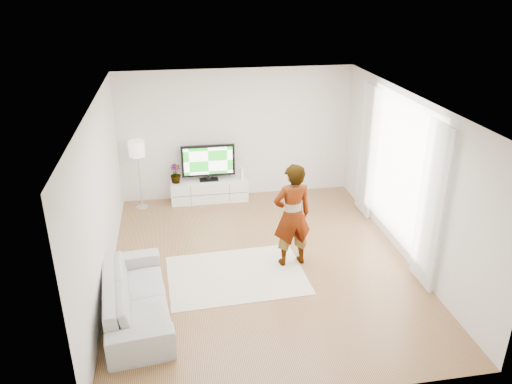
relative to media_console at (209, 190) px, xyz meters
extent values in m
plane|color=#AA7D4D|center=(0.65, -2.76, -0.23)|extent=(6.00, 6.00, 0.00)
plane|color=white|center=(0.65, -2.76, 2.57)|extent=(6.00, 6.00, 0.00)
cube|color=silver|center=(-1.85, -2.76, 1.17)|extent=(0.02, 6.00, 2.80)
cube|color=silver|center=(3.15, -2.76, 1.17)|extent=(0.02, 6.00, 2.80)
cube|color=silver|center=(0.65, 0.24, 1.17)|extent=(5.00, 0.02, 2.80)
cube|color=silver|center=(0.65, -5.76, 1.17)|extent=(5.00, 0.02, 2.80)
cube|color=white|center=(3.13, -2.46, 1.22)|extent=(0.01, 2.60, 2.50)
cube|color=white|center=(3.05, -3.76, 1.12)|extent=(0.04, 0.70, 2.60)
cube|color=white|center=(3.05, -1.16, 1.12)|extent=(0.04, 0.70, 2.60)
cube|color=white|center=(0.00, 0.00, 0.00)|extent=(1.65, 0.47, 0.47)
cube|color=black|center=(0.00, -0.24, 0.00)|extent=(1.60, 0.00, 0.01)
cube|color=black|center=(-0.41, -0.24, 0.00)|extent=(0.01, 0.00, 0.41)
cube|color=black|center=(0.41, -0.24, 0.00)|extent=(0.01, 0.00, 0.41)
cube|color=black|center=(0.00, 0.03, 0.24)|extent=(0.41, 0.22, 0.02)
cube|color=black|center=(0.00, 0.03, 0.29)|extent=(0.08, 0.05, 0.08)
cube|color=black|center=(0.00, 0.03, 0.68)|extent=(1.14, 0.06, 0.69)
cube|color=#18991A|center=(0.00, -0.01, 0.68)|extent=(1.04, 0.01, 0.59)
cube|color=white|center=(0.72, 0.00, 0.36)|extent=(0.06, 0.18, 0.24)
cube|color=#4CB2FF|center=(0.72, -0.09, 0.38)|extent=(0.01, 0.00, 0.13)
imported|color=#3F7238|center=(-0.70, 0.00, 0.44)|extent=(0.30, 0.30, 0.41)
cube|color=beige|center=(0.18, -3.05, -0.23)|extent=(2.29, 1.70, 0.01)
imported|color=#334772|center=(1.15, -2.83, 0.68)|extent=(0.71, 0.52, 1.80)
imported|color=#B4B5B0|center=(-1.37, -3.84, 0.09)|extent=(1.10, 2.30, 0.65)
cylinder|color=silver|center=(-1.45, -0.12, -0.22)|extent=(0.25, 0.25, 0.02)
cylinder|color=silver|center=(-1.45, -0.12, 0.35)|extent=(0.03, 0.03, 1.14)
cylinder|color=white|center=(-1.45, -0.12, 1.08)|extent=(0.33, 0.33, 0.32)
camera|label=1|loc=(-0.67, -9.98, 4.32)|focal=35.00mm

